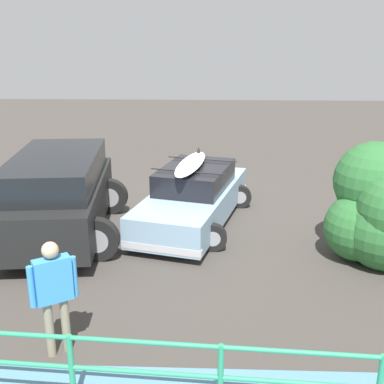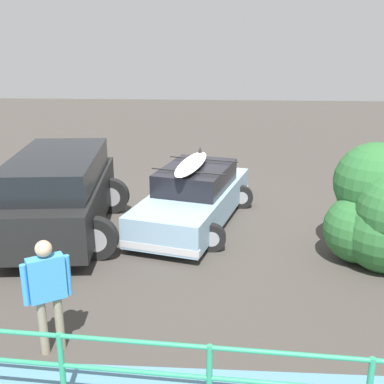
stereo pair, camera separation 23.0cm
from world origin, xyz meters
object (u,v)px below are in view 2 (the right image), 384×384
Objects in this scene: suv_car at (59,193)px; sedan_car at (194,197)px; bush_near_left at (381,211)px; person_bystander at (47,287)px.

sedan_car is at bearing -163.52° from suv_car.
bush_near_left is at bearing 170.96° from suv_car.
suv_car is 4.28m from person_bystander.
suv_car reaches higher than sedan_car.
person_bystander is at bearing 30.11° from bush_near_left.
bush_near_left reaches higher than suv_car.
sedan_car is 5.25m from person_bystander.
suv_car is 2.79× the size of person_bystander.
sedan_car is 4.10m from bush_near_left.
sedan_car is 1.00× the size of suv_car.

